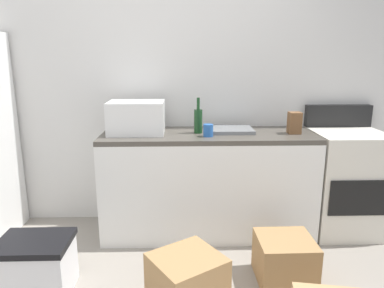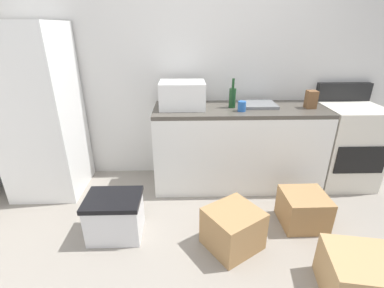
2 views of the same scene
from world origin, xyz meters
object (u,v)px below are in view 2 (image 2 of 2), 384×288
Objects in this scene: refrigerator at (40,114)px; knife_block at (311,99)px; coffee_mug at (242,106)px; wine_bottle at (232,97)px; storage_bin at (115,216)px; stove_oven at (345,144)px; cardboard_box_large at (233,229)px; cardboard_box_small at (303,209)px; cardboard_box_medium at (361,277)px; microwave at (182,95)px.

refrigerator is 2.78m from knife_block.
wine_bottle is at bearing 118.52° from coffee_mug.
coffee_mug is 0.22× the size of storage_bin.
storage_bin is at bearing -148.89° from coffee_mug.
cardboard_box_large is (-1.42, -1.01, -0.29)m from stove_oven.
cardboard_box_large is (1.85, -0.95, -0.69)m from refrigerator.
refrigerator is 4.52× the size of cardboard_box_small.
knife_block is (0.81, -0.04, -0.02)m from wine_bottle.
cardboard_box_medium is at bearing -113.52° from stove_oven.
coffee_mug is at bearing -2.27° from refrigerator.
knife_block is 0.47× the size of cardboard_box_small.
cardboard_box_small is at bearing -134.36° from stove_oven.
knife_block is (2.77, 0.02, 0.12)m from refrigerator.
cardboard_box_medium is (-0.65, -1.49, -0.30)m from stove_oven.
microwave is 1.59m from cardboard_box_small.
refrigerator is 1.57× the size of stove_oven.
cardboard_box_large is 0.91m from cardboard_box_medium.
stove_oven is 0.72m from knife_block.
storage_bin is at bearing -42.42° from refrigerator.
cardboard_box_large is (-0.92, -0.97, -0.82)m from knife_block.
microwave is 1.33m from knife_block.
coffee_mug is at bearing 77.77° from cardboard_box_large.
microwave is at bearing 2.32° from refrigerator.
stove_oven is 2.73× the size of cardboard_box_large.
cardboard_box_medium is (0.77, -0.48, -0.01)m from cardboard_box_large.
coffee_mug is 0.21× the size of cardboard_box_medium.
coffee_mug is 1.12m from cardboard_box_small.
stove_oven reaches higher than cardboard_box_small.
knife_block is at bearing 84.05° from cardboard_box_medium.
cardboard_box_medium is (1.17, -1.49, -0.87)m from microwave.
wine_bottle is at bearing 1.67° from refrigerator.
wine_bottle is at bearing 83.58° from cardboard_box_large.
microwave is (-1.82, 0.00, 0.57)m from stove_oven.
coffee_mug is at bearing 113.25° from cardboard_box_medium.
cardboard_box_medium is at bearing -66.75° from coffee_mug.
stove_oven reaches higher than cardboard_box_large.
refrigerator reaches higher than cardboard_box_large.
wine_bottle is 1.61m from storage_bin.
cardboard_box_small is (0.57, -0.75, -0.86)m from wine_bottle.
storage_bin is (-0.58, -0.85, -0.84)m from microwave.
knife_block is (-0.50, -0.04, 0.52)m from stove_oven.
knife_block is (0.73, 0.10, 0.04)m from coffee_mug.
cardboard_box_large is (0.40, -1.01, -0.86)m from microwave.
refrigerator reaches higher than knife_block.
cardboard_box_large is at bearing -159.41° from cardboard_box_small.
stove_oven is 2.87× the size of cardboard_box_small.
refrigerator is at bearing 177.73° from coffee_mug.
refrigerator is at bearing -179.66° from knife_block.
stove_oven is 2.35× the size of cardboard_box_medium.
storage_bin is at bearing 170.72° from cardboard_box_large.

